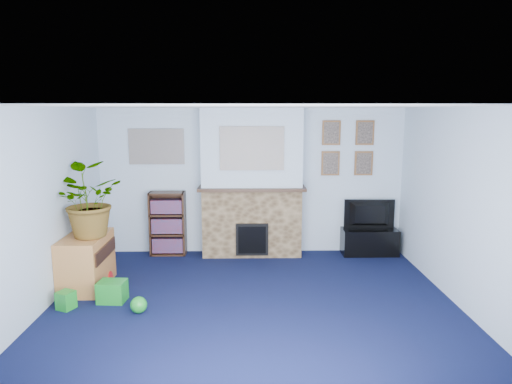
{
  "coord_description": "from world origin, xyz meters",
  "views": [
    {
      "loc": [
        -0.07,
        -5.23,
        2.35
      ],
      "look_at": [
        0.05,
        0.98,
        1.25
      ],
      "focal_mm": 32.0,
      "sensor_mm": 36.0,
      "label": 1
    }
  ],
  "objects_px": {
    "bookshelf": "(168,225)",
    "sideboard": "(86,262)",
    "tv_stand": "(369,241)",
    "television": "(370,215)"
  },
  "relations": [
    {
      "from": "bookshelf",
      "to": "sideboard",
      "type": "xyz_separation_m",
      "value": [
        -0.85,
        -1.43,
        -0.15
      ]
    },
    {
      "from": "television",
      "to": "bookshelf",
      "type": "distance_m",
      "value": 3.34
    },
    {
      "from": "television",
      "to": "sideboard",
      "type": "xyz_separation_m",
      "value": [
        -4.19,
        -1.37,
        -0.32
      ]
    },
    {
      "from": "television",
      "to": "bookshelf",
      "type": "height_order",
      "value": "bookshelf"
    },
    {
      "from": "tv_stand",
      "to": "television",
      "type": "xyz_separation_m",
      "value": [
        0.0,
        0.02,
        0.44
      ]
    },
    {
      "from": "tv_stand",
      "to": "television",
      "type": "bearing_deg",
      "value": 90.0
    },
    {
      "from": "television",
      "to": "bookshelf",
      "type": "relative_size",
      "value": 0.79
    },
    {
      "from": "television",
      "to": "bookshelf",
      "type": "xyz_separation_m",
      "value": [
        -3.34,
        0.06,
        -0.17
      ]
    },
    {
      "from": "sideboard",
      "to": "tv_stand",
      "type": "bearing_deg",
      "value": 17.84
    },
    {
      "from": "bookshelf",
      "to": "sideboard",
      "type": "bearing_deg",
      "value": -120.94
    }
  ]
}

